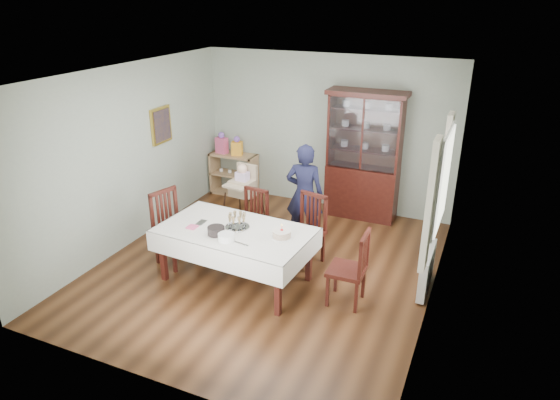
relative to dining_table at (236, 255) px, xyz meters
The scene contains 25 objects.
floor 0.65m from the dining_table, 64.80° to the left, with size 5.00×5.00×0.00m, color #593319.
room_shell 1.67m from the dining_table, 77.48° to the left, with size 5.00×5.00×5.00m.
dining_table is the anchor object (origin of this frame).
china_cabinet 2.99m from the dining_table, 70.40° to the left, with size 1.30×0.48×2.18m.
sideboard 3.15m from the dining_table, 118.99° to the left, with size 0.90×0.38×0.80m.
picture_frame 2.69m from the dining_table, 147.43° to the left, with size 0.04×0.48×0.58m, color gold.
window 2.82m from the dining_table, 17.60° to the left, with size 0.04×1.02×1.22m, color white.
curtain_left 2.62m from the dining_table, ahead, with size 0.07×0.30×1.55m, color silver.
curtain_right 2.96m from the dining_table, 30.34° to the left, with size 0.07×0.30×1.55m, color silver.
radiator 2.51m from the dining_table, 18.02° to the left, with size 0.10×0.80×0.55m, color white.
chair_far_left 0.84m from the dining_table, 103.20° to the left, with size 0.47×0.47×0.95m.
chair_far_right 1.08m from the dining_table, 50.10° to the left, with size 0.54×0.54×1.01m.
chair_end_left 1.04m from the dining_table, behind, with size 0.60×0.60×1.07m.
chair_end_right 1.53m from the dining_table, ahead, with size 0.45×0.45×0.99m.
woman 1.55m from the dining_table, 73.76° to the left, with size 0.58×0.38×1.58m, color black.
high_chair 1.63m from the dining_table, 114.03° to the left, with size 0.55×0.55×1.11m.
champagne_tray 0.44m from the dining_table, 86.55° to the left, with size 0.33×0.33×0.20m.
birthday_cake 0.78m from the dining_table, ahead, with size 0.27×0.27×0.19m.
plate_stack_dark 0.50m from the dining_table, 124.40° to the right, with size 0.22×0.22×0.11m, color black.
plate_stack_white 0.53m from the dining_table, 80.75° to the right, with size 0.21×0.21×0.09m, color white.
napkin_stack 0.69m from the dining_table, 161.97° to the right, with size 0.13×0.13×0.02m, color #DE5180.
cutlery 0.67m from the dining_table, behind, with size 0.12×0.18×0.01m, color silver, non-canonical shape.
cake_knife 0.54m from the dining_table, 55.37° to the right, with size 0.31×0.03×0.01m, color silver.
gift_bag_pink 3.30m from the dining_table, 122.69° to the left, with size 0.24×0.19×0.41m.
gift_bag_orange 3.14m from the dining_table, 117.60° to the left, with size 0.23×0.19×0.36m.
Camera 1 is at (2.67, -5.60, 3.64)m, focal length 32.00 mm.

